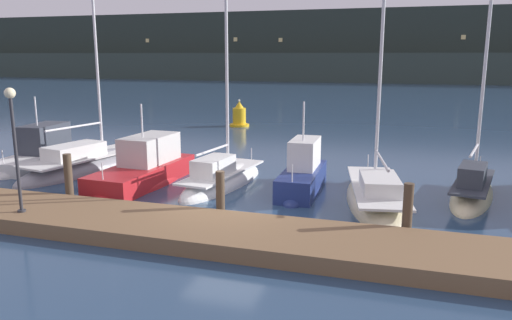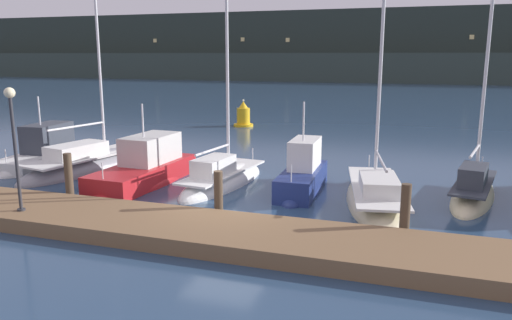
{
  "view_description": "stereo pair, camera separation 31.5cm",
  "coord_description": "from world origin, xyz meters",
  "px_view_note": "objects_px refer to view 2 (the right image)",
  "views": [
    {
      "loc": [
        5.56,
        -14.56,
        5.15
      ],
      "look_at": [
        0.0,
        3.22,
        1.2
      ],
      "focal_mm": 35.0,
      "sensor_mm": 36.0,
      "label": 1
    },
    {
      "loc": [
        5.86,
        -14.46,
        5.15
      ],
      "look_at": [
        0.0,
        3.22,
        1.2
      ],
      "focal_mm": 35.0,
      "sensor_mm": 36.0,
      "label": 2
    }
  ],
  "objects_px": {
    "sailboat_berth_4": "(222,182)",
    "sailboat_berth_2": "(94,166)",
    "motorboat_berth_3": "(145,175)",
    "sailboat_berth_7": "(473,196)",
    "sailboat_berth_6": "(376,200)",
    "dock_lamppost": "(13,129)",
    "channel_buoy": "(243,116)",
    "motorboat_berth_1": "(43,158)",
    "motorboat_berth_5": "(302,182)"
  },
  "relations": [
    {
      "from": "channel_buoy",
      "to": "sailboat_berth_7",
      "type": "bearing_deg",
      "value": -46.88
    },
    {
      "from": "channel_buoy",
      "to": "motorboat_berth_3",
      "type": "bearing_deg",
      "value": -84.02
    },
    {
      "from": "sailboat_berth_4",
      "to": "sailboat_berth_6",
      "type": "xyz_separation_m",
      "value": [
        6.07,
        -0.52,
        -0.01
      ]
    },
    {
      "from": "motorboat_berth_1",
      "to": "motorboat_berth_5",
      "type": "relative_size",
      "value": 1.23
    },
    {
      "from": "sailboat_berth_4",
      "to": "channel_buoy",
      "type": "bearing_deg",
      "value": 106.87
    },
    {
      "from": "sailboat_berth_4",
      "to": "sailboat_berth_2",
      "type": "bearing_deg",
      "value": 172.23
    },
    {
      "from": "motorboat_berth_5",
      "to": "sailboat_berth_7",
      "type": "height_order",
      "value": "sailboat_berth_7"
    },
    {
      "from": "motorboat_berth_3",
      "to": "channel_buoy",
      "type": "relative_size",
      "value": 3.14
    },
    {
      "from": "motorboat_berth_1",
      "to": "channel_buoy",
      "type": "height_order",
      "value": "motorboat_berth_1"
    },
    {
      "from": "motorboat_berth_3",
      "to": "sailboat_berth_4",
      "type": "height_order",
      "value": "sailboat_berth_4"
    },
    {
      "from": "sailboat_berth_4",
      "to": "channel_buoy",
      "type": "distance_m",
      "value": 16.95
    },
    {
      "from": "sailboat_berth_2",
      "to": "sailboat_berth_4",
      "type": "bearing_deg",
      "value": -7.77
    },
    {
      "from": "sailboat_berth_7",
      "to": "motorboat_berth_1",
      "type": "bearing_deg",
      "value": -179.72
    },
    {
      "from": "sailboat_berth_6",
      "to": "dock_lamppost",
      "type": "bearing_deg",
      "value": -150.28
    },
    {
      "from": "sailboat_berth_2",
      "to": "dock_lamppost",
      "type": "bearing_deg",
      "value": -69.92
    },
    {
      "from": "sailboat_berth_2",
      "to": "sailboat_berth_7",
      "type": "xyz_separation_m",
      "value": [
        16.1,
        0.04,
        0.04
      ]
    },
    {
      "from": "motorboat_berth_3",
      "to": "sailboat_berth_2",
      "type": "bearing_deg",
      "value": 156.8
    },
    {
      "from": "sailboat_berth_2",
      "to": "sailboat_berth_7",
      "type": "distance_m",
      "value": 16.1
    },
    {
      "from": "sailboat_berth_4",
      "to": "sailboat_berth_7",
      "type": "height_order",
      "value": "sailboat_berth_4"
    },
    {
      "from": "sailboat_berth_4",
      "to": "motorboat_berth_5",
      "type": "relative_size",
      "value": 1.79
    },
    {
      "from": "sailboat_berth_2",
      "to": "sailboat_berth_6",
      "type": "relative_size",
      "value": 1.39
    },
    {
      "from": "sailboat_berth_2",
      "to": "motorboat_berth_3",
      "type": "relative_size",
      "value": 2.0
    },
    {
      "from": "sailboat_berth_4",
      "to": "sailboat_berth_6",
      "type": "distance_m",
      "value": 6.09
    },
    {
      "from": "motorboat_berth_5",
      "to": "sailboat_berth_6",
      "type": "relative_size",
      "value": 0.52
    },
    {
      "from": "sailboat_berth_6",
      "to": "sailboat_berth_2",
      "type": "bearing_deg",
      "value": 173.58
    },
    {
      "from": "motorboat_berth_1",
      "to": "motorboat_berth_5",
      "type": "bearing_deg",
      "value": -3.1
    },
    {
      "from": "sailboat_berth_2",
      "to": "sailboat_berth_7",
      "type": "bearing_deg",
      "value": 0.14
    },
    {
      "from": "motorboat_berth_1",
      "to": "sailboat_berth_2",
      "type": "distance_m",
      "value": 2.8
    },
    {
      "from": "motorboat_berth_3",
      "to": "sailboat_berth_7",
      "type": "xyz_separation_m",
      "value": [
        12.52,
        1.57,
        -0.17
      ]
    },
    {
      "from": "sailboat_berth_4",
      "to": "motorboat_berth_3",
      "type": "bearing_deg",
      "value": -168.95
    },
    {
      "from": "motorboat_berth_3",
      "to": "motorboat_berth_5",
      "type": "bearing_deg",
      "value": 7.04
    },
    {
      "from": "motorboat_berth_1",
      "to": "sailboat_berth_7",
      "type": "bearing_deg",
      "value": 0.28
    },
    {
      "from": "sailboat_berth_7",
      "to": "channel_buoy",
      "type": "distance_m",
      "value": 20.91
    },
    {
      "from": "motorboat_berth_3",
      "to": "sailboat_berth_7",
      "type": "distance_m",
      "value": 12.62
    },
    {
      "from": "motorboat_berth_1",
      "to": "sailboat_berth_2",
      "type": "bearing_deg",
      "value": 1.08
    },
    {
      "from": "sailboat_berth_2",
      "to": "motorboat_berth_5",
      "type": "distance_m",
      "value": 10.01
    },
    {
      "from": "sailboat_berth_2",
      "to": "sailboat_berth_4",
      "type": "xyz_separation_m",
      "value": [
        6.73,
        -0.92,
        -0.0
      ]
    },
    {
      "from": "dock_lamppost",
      "to": "sailboat_berth_2",
      "type": "bearing_deg",
      "value": 110.08
    },
    {
      "from": "sailboat_berth_6",
      "to": "channel_buoy",
      "type": "relative_size",
      "value": 4.52
    },
    {
      "from": "sailboat_berth_6",
      "to": "dock_lamppost",
      "type": "relative_size",
      "value": 2.36
    },
    {
      "from": "motorboat_berth_3",
      "to": "sailboat_berth_7",
      "type": "relative_size",
      "value": 0.8
    },
    {
      "from": "sailboat_berth_2",
      "to": "sailboat_berth_7",
      "type": "relative_size",
      "value": 1.61
    },
    {
      "from": "channel_buoy",
      "to": "dock_lamppost",
      "type": "height_order",
      "value": "dock_lamppost"
    },
    {
      "from": "sailboat_berth_6",
      "to": "sailboat_berth_7",
      "type": "relative_size",
      "value": 1.15
    },
    {
      "from": "motorboat_berth_1",
      "to": "dock_lamppost",
      "type": "height_order",
      "value": "dock_lamppost"
    },
    {
      "from": "channel_buoy",
      "to": "sailboat_berth_4",
      "type": "bearing_deg",
      "value": -73.13
    },
    {
      "from": "sailboat_berth_4",
      "to": "motorboat_berth_5",
      "type": "bearing_deg",
      "value": 3.08
    },
    {
      "from": "sailboat_berth_2",
      "to": "dock_lamppost",
      "type": "relative_size",
      "value": 3.28
    },
    {
      "from": "motorboat_berth_5",
      "to": "sailboat_berth_4",
      "type": "bearing_deg",
      "value": -176.92
    },
    {
      "from": "motorboat_berth_3",
      "to": "dock_lamppost",
      "type": "relative_size",
      "value": 1.64
    }
  ]
}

